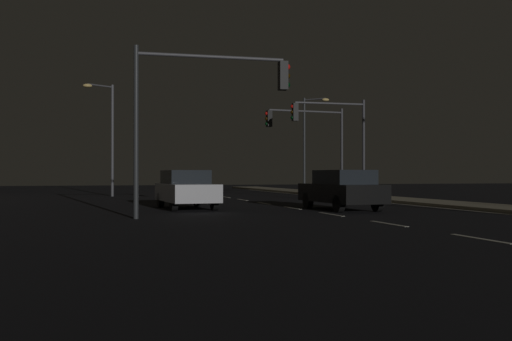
# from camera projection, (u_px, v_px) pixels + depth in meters

# --- Properties ---
(ground_plane) EXTENTS (112.00, 112.00, 0.00)m
(ground_plane) POSITION_uv_depth(u_px,v_px,m) (326.00, 214.00, 20.79)
(ground_plane) COLOR black
(ground_plane) RESTS_ON ground
(sidewalk_right) EXTENTS (2.60, 77.00, 0.14)m
(sidewalk_right) POSITION_uv_depth(u_px,v_px,m) (501.00, 208.00, 22.88)
(sidewalk_right) COLOR gray
(sidewalk_right) RESTS_ON ground
(lane_markings_center) EXTENTS (0.14, 50.00, 0.01)m
(lane_markings_center) POSITION_uv_depth(u_px,v_px,m) (292.00, 208.00, 24.15)
(lane_markings_center) COLOR silver
(lane_markings_center) RESTS_ON ground
(lane_edge_line) EXTENTS (0.14, 53.00, 0.01)m
(lane_edge_line) POSITION_uv_depth(u_px,v_px,m) (400.00, 204.00, 27.25)
(lane_edge_line) COLOR silver
(lane_edge_line) RESTS_ON ground
(car) EXTENTS (1.99, 4.47, 1.57)m
(car) POSITION_uv_depth(u_px,v_px,m) (342.00, 189.00, 22.78)
(car) COLOR black
(car) RESTS_ON ground
(car_oncoming) EXTENTS (2.05, 4.49, 1.57)m
(car_oncoming) POSITION_uv_depth(u_px,v_px,m) (186.00, 189.00, 23.67)
(car_oncoming) COLOR silver
(car_oncoming) RESTS_ON ground
(traffic_light_far_right) EXTENTS (4.30, 0.43, 5.37)m
(traffic_light_far_right) POSITION_uv_depth(u_px,v_px,m) (332.00, 128.00, 31.67)
(traffic_light_far_right) COLOR #38383D
(traffic_light_far_right) RESTS_ON sidewalk_right
(traffic_light_far_center) EXTENTS (5.14, 0.50, 5.48)m
(traffic_light_far_center) POSITION_uv_depth(u_px,v_px,m) (206.00, 97.00, 18.84)
(traffic_light_far_center) COLOR #2D3033
(traffic_light_far_center) RESTS_ON ground
(traffic_light_near_left) EXTENTS (5.09, 0.55, 5.28)m
(traffic_light_near_left) POSITION_uv_depth(u_px,v_px,m) (309.00, 132.00, 34.78)
(traffic_light_near_left) COLOR #38383D
(traffic_light_near_left) RESTS_ON sidewalk_right
(street_lamp_mid_block) EXTENTS (1.55, 1.56, 7.04)m
(street_lamp_mid_block) POSITION_uv_depth(u_px,v_px,m) (308.00, 135.00, 43.81)
(street_lamp_mid_block) COLOR #2D3033
(street_lamp_mid_block) RESTS_ON sidewalk_right
(street_lamp_across_street) EXTENTS (1.89, 1.19, 7.08)m
(street_lamp_across_street) POSITION_uv_depth(u_px,v_px,m) (108.00, 129.00, 36.63)
(street_lamp_across_street) COLOR #4C4C51
(street_lamp_across_street) RESTS_ON ground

